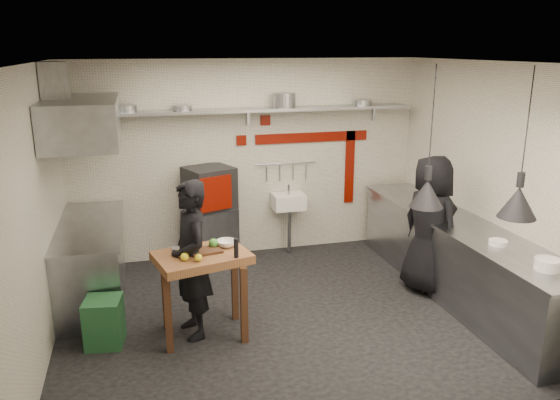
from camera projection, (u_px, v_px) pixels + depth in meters
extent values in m
plane|color=black|center=(287.00, 315.00, 6.23)|extent=(5.00, 5.00, 0.00)
plane|color=beige|center=(289.00, 62.00, 5.47)|extent=(5.00, 5.00, 0.00)
cube|color=beige|center=(248.00, 159.00, 7.80)|extent=(5.00, 0.04, 2.80)
cube|color=beige|center=(367.00, 272.00, 3.89)|extent=(5.00, 0.04, 2.80)
cube|color=beige|center=(37.00, 215.00, 5.23)|extent=(0.04, 4.20, 2.80)
cube|color=beige|center=(491.00, 183.00, 6.47)|extent=(0.04, 4.20, 2.80)
cube|color=#680C02|center=(312.00, 137.00, 7.94)|extent=(1.70, 0.02, 0.14)
cube|color=#680C02|center=(350.00, 167.00, 8.22)|extent=(0.14, 0.02, 1.10)
cube|color=#680C02|center=(265.00, 120.00, 7.70)|extent=(0.14, 0.02, 0.14)
cube|color=#680C02|center=(241.00, 140.00, 7.68)|extent=(0.14, 0.02, 0.14)
cube|color=gray|center=(250.00, 110.00, 7.44)|extent=(4.60, 0.34, 0.04)
cube|color=gray|center=(106.00, 121.00, 7.14)|extent=(0.04, 0.06, 0.24)
cube|color=gray|center=(248.00, 116.00, 7.61)|extent=(0.04, 0.06, 0.24)
cube|color=gray|center=(374.00, 112.00, 8.07)|extent=(0.04, 0.06, 0.24)
cylinder|color=gray|center=(126.00, 109.00, 7.02)|extent=(0.29, 0.29, 0.09)
cylinder|color=gray|center=(182.00, 108.00, 7.20)|extent=(0.30, 0.30, 0.07)
cylinder|color=gray|center=(284.00, 100.00, 7.53)|extent=(0.41, 0.41, 0.20)
cylinder|color=gray|center=(362.00, 102.00, 7.83)|extent=(0.31, 0.31, 0.08)
cube|color=gray|center=(210.00, 237.00, 7.60)|extent=(0.78, 0.75, 0.80)
cube|color=black|center=(209.00, 188.00, 7.45)|extent=(0.75, 0.73, 0.58)
cube|color=#680C02|center=(216.00, 194.00, 7.17)|extent=(0.44, 0.20, 0.46)
cube|color=black|center=(211.00, 194.00, 7.17)|extent=(0.35, 0.15, 0.34)
cube|color=white|center=(289.00, 201.00, 7.94)|extent=(0.46, 0.34, 0.22)
cylinder|color=gray|center=(289.00, 190.00, 7.89)|extent=(0.03, 0.03, 0.14)
cylinder|color=gray|center=(289.00, 231.00, 8.02)|extent=(0.06, 0.06, 0.66)
cylinder|color=gray|center=(286.00, 163.00, 7.92)|extent=(0.90, 0.02, 0.02)
cube|color=gray|center=(457.00, 260.00, 6.64)|extent=(0.70, 3.80, 0.90)
cube|color=gray|center=(461.00, 224.00, 6.51)|extent=(0.76, 3.90, 0.03)
cylinder|color=white|center=(547.00, 264.00, 5.11)|extent=(0.31, 0.31, 0.11)
cylinder|color=white|center=(498.00, 242.00, 5.77)|extent=(0.25, 0.25, 0.05)
cube|color=gray|center=(92.00, 263.00, 6.55)|extent=(0.70, 1.90, 0.90)
cube|color=gray|center=(88.00, 226.00, 6.43)|extent=(0.76, 2.00, 0.03)
cube|color=gray|center=(83.00, 121.00, 6.10)|extent=(0.78, 1.60, 0.50)
cube|color=gray|center=(55.00, 85.00, 5.93)|extent=(0.28, 0.28, 0.50)
cube|color=#1E522C|center=(104.00, 322.00, 5.56)|extent=(0.41, 0.41, 0.50)
cube|color=#482A19|center=(206.00, 251.00, 5.60)|extent=(0.35, 0.28, 0.02)
cylinder|color=black|center=(236.00, 248.00, 5.43)|extent=(0.05, 0.05, 0.20)
sphere|color=yellow|center=(185.00, 257.00, 5.37)|extent=(0.09, 0.09, 0.08)
sphere|color=yellow|center=(198.00, 258.00, 5.35)|extent=(0.08, 0.08, 0.07)
sphere|color=#448F31|center=(213.00, 243.00, 5.70)|extent=(0.11, 0.11, 0.10)
cube|color=gray|center=(181.00, 249.00, 5.64)|extent=(0.18, 0.13, 0.03)
imported|color=white|center=(226.00, 243.00, 5.75)|extent=(0.23, 0.23, 0.07)
imported|color=black|center=(191.00, 260.00, 5.61)|extent=(0.52, 0.68, 1.68)
imported|color=black|center=(430.00, 225.00, 6.64)|extent=(0.77, 0.96, 1.72)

